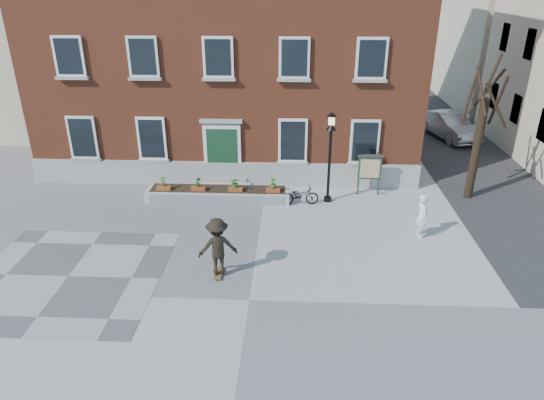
# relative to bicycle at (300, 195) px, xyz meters

# --- Properties ---
(ground) EXTENTS (100.00, 100.00, 0.00)m
(ground) POSITION_rel_bicycle_xyz_m (-1.54, -6.87, -0.42)
(ground) COLOR #9B9B9E
(ground) RESTS_ON ground
(checker_patch) EXTENTS (6.00, 6.00, 0.01)m
(checker_patch) POSITION_rel_bicycle_xyz_m (-7.54, -5.87, -0.42)
(checker_patch) COLOR #505052
(checker_patch) RESTS_ON ground
(bicycle) EXTENTS (1.67, 0.75, 0.85)m
(bicycle) POSITION_rel_bicycle_xyz_m (0.00, 0.00, 0.00)
(bicycle) COLOR black
(bicycle) RESTS_ON ground
(parked_car) EXTENTS (2.88, 4.93, 1.53)m
(parked_car) POSITION_rel_bicycle_xyz_m (9.01, 9.93, 0.34)
(parked_car) COLOR #A5A7AA
(parked_car) RESTS_ON ground
(bystander) EXTENTS (0.50, 0.68, 1.71)m
(bystander) POSITION_rel_bicycle_xyz_m (4.48, -2.62, 0.43)
(bystander) COLOR white
(bystander) RESTS_ON ground
(brick_building) EXTENTS (18.40, 10.85, 12.60)m
(brick_building) POSITION_rel_bicycle_xyz_m (-3.54, 7.11, 5.88)
(brick_building) COLOR brown
(brick_building) RESTS_ON ground
(planter_assembly) EXTENTS (6.20, 1.12, 1.15)m
(planter_assembly) POSITION_rel_bicycle_xyz_m (-3.53, 0.31, -0.12)
(planter_assembly) COLOR beige
(planter_assembly) RESTS_ON ground
(bare_tree) EXTENTS (1.83, 1.83, 6.16)m
(bare_tree) POSITION_rel_bicycle_xyz_m (7.46, 1.14, 2.37)
(bare_tree) COLOR black
(bare_tree) RESTS_ON ground
(lamp_post) EXTENTS (0.40, 0.40, 3.93)m
(lamp_post) POSITION_rel_bicycle_xyz_m (1.21, 0.39, 2.11)
(lamp_post) COLOR black
(lamp_post) RESTS_ON ground
(notice_board) EXTENTS (1.10, 0.16, 1.87)m
(notice_board) POSITION_rel_bicycle_xyz_m (3.05, 1.20, 0.84)
(notice_board) COLOR #1A3524
(notice_board) RESTS_ON ground
(skateboarder) EXTENTS (1.41, 1.03, 2.03)m
(skateboarder) POSITION_rel_bicycle_xyz_m (-2.65, -5.53, 0.63)
(skateboarder) COLOR brown
(skateboarder) RESTS_ON ground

